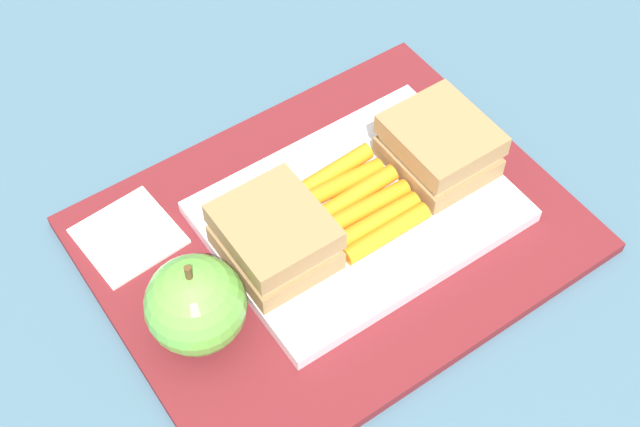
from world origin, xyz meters
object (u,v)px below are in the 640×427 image
(sandwich_half_left, at_px, (439,146))
(sandwich_half_right, at_px, (275,237))
(food_tray, at_px, (359,212))
(paper_napkin, at_px, (129,236))
(carrot_sticks_bundle, at_px, (360,202))
(apple, at_px, (196,305))

(sandwich_half_left, height_order, sandwich_half_right, same)
(food_tray, distance_m, paper_napkin, 0.18)
(carrot_sticks_bundle, xyz_separation_m, apple, (0.15, 0.02, 0.02))
(food_tray, height_order, apple, apple)
(food_tray, distance_m, sandwich_half_left, 0.08)
(food_tray, height_order, sandwich_half_left, sandwich_half_left)
(sandwich_half_right, distance_m, apple, 0.08)
(sandwich_half_right, height_order, carrot_sticks_bundle, sandwich_half_right)
(carrot_sticks_bundle, bearing_deg, sandwich_half_left, -179.85)
(apple, distance_m, paper_napkin, 0.11)
(food_tray, height_order, sandwich_half_right, sandwich_half_right)
(paper_napkin, bearing_deg, sandwich_half_right, 133.75)
(sandwich_half_left, xyz_separation_m, sandwich_half_right, (0.16, 0.00, 0.00))
(sandwich_half_right, distance_m, paper_napkin, 0.12)
(paper_napkin, bearing_deg, apple, 92.90)
(carrot_sticks_bundle, bearing_deg, paper_napkin, -28.26)
(sandwich_half_left, bearing_deg, paper_napkin, -19.80)
(sandwich_half_left, bearing_deg, food_tray, 0.00)
(food_tray, distance_m, carrot_sticks_bundle, 0.01)
(sandwich_half_right, bearing_deg, food_tray, 180.00)
(carrot_sticks_bundle, relative_size, paper_napkin, 1.23)
(sandwich_half_right, bearing_deg, apple, 13.41)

